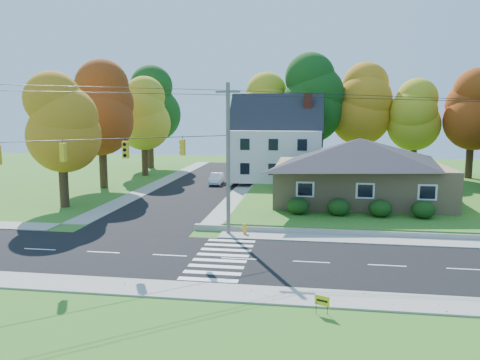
# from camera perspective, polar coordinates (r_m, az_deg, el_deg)

# --- Properties ---
(ground) EXTENTS (120.00, 120.00, 0.00)m
(ground) POSITION_cam_1_polar(r_m,az_deg,el_deg) (26.45, -0.14, -9.60)
(ground) COLOR #3D7923
(road_main) EXTENTS (90.00, 8.00, 0.02)m
(road_main) POSITION_cam_1_polar(r_m,az_deg,el_deg) (26.44, -0.14, -9.58)
(road_main) COLOR black
(road_main) RESTS_ON ground
(road_cross) EXTENTS (8.00, 44.00, 0.02)m
(road_cross) POSITION_cam_1_polar(r_m,az_deg,el_deg) (52.84, -4.48, -0.50)
(road_cross) COLOR black
(road_cross) RESTS_ON ground
(sidewalk_north) EXTENTS (90.00, 2.00, 0.08)m
(sidewalk_north) POSITION_cam_1_polar(r_m,az_deg,el_deg) (31.18, 1.25, -6.72)
(sidewalk_north) COLOR #9C9A90
(sidewalk_north) RESTS_ON ground
(sidewalk_south) EXTENTS (90.00, 2.00, 0.08)m
(sidewalk_south) POSITION_cam_1_polar(r_m,az_deg,el_deg) (21.80, -2.17, -13.52)
(sidewalk_south) COLOR #9C9A90
(sidewalk_south) RESTS_ON ground
(lawn) EXTENTS (30.00, 30.00, 0.50)m
(lawn) POSITION_cam_1_polar(r_m,az_deg,el_deg) (47.45, 19.59, -1.70)
(lawn) COLOR #3D7923
(lawn) RESTS_ON ground
(ranch_house) EXTENTS (14.60, 10.60, 5.40)m
(ranch_house) POSITION_cam_1_polar(r_m,az_deg,el_deg) (41.37, 14.30, 1.33)
(ranch_house) COLOR tan
(ranch_house) RESTS_ON lawn
(colonial_house) EXTENTS (10.40, 8.40, 9.60)m
(colonial_house) POSITION_cam_1_polar(r_m,az_deg,el_deg) (53.12, 4.46, 4.51)
(colonial_house) COLOR silver
(colonial_house) RESTS_ON lawn
(hedge_row) EXTENTS (10.70, 1.70, 1.27)m
(hedge_row) POSITION_cam_1_polar(r_m,az_deg,el_deg) (35.57, 14.35, -3.27)
(hedge_row) COLOR #163A10
(hedge_row) RESTS_ON lawn
(traffic_infrastructure) EXTENTS (38.10, 10.66, 10.00)m
(traffic_infrastructure) POSITION_cam_1_polar(r_m,az_deg,el_deg) (26.68, -0.03, 1.89)
(traffic_infrastructure) COLOR #666059
(traffic_infrastructure) RESTS_ON ground
(tree_lot_0) EXTENTS (6.72, 6.72, 12.51)m
(tree_lot_0) POSITION_cam_1_polar(r_m,az_deg,el_deg) (59.15, 2.92, 8.53)
(tree_lot_0) COLOR #3F2A19
(tree_lot_0) RESTS_ON lawn
(tree_lot_1) EXTENTS (7.84, 7.84, 14.60)m
(tree_lot_1) POSITION_cam_1_polar(r_m,az_deg,el_deg) (57.88, 8.84, 9.74)
(tree_lot_1) COLOR #3F2A19
(tree_lot_1) RESTS_ON lawn
(tree_lot_2) EXTENTS (7.28, 7.28, 13.56)m
(tree_lot_2) POSITION_cam_1_polar(r_m,az_deg,el_deg) (59.20, 14.71, 8.90)
(tree_lot_2) COLOR #3F2A19
(tree_lot_2) RESTS_ON lawn
(tree_lot_3) EXTENTS (6.16, 6.16, 11.47)m
(tree_lot_3) POSITION_cam_1_polar(r_m,az_deg,el_deg) (59.14, 20.60, 7.38)
(tree_lot_3) COLOR #3F2A19
(tree_lot_3) RESTS_ON lawn
(tree_lot_4) EXTENTS (6.72, 6.72, 12.51)m
(tree_lot_4) POSITION_cam_1_polar(r_m,az_deg,el_deg) (59.71, 26.52, 7.66)
(tree_lot_4) COLOR #3F2A19
(tree_lot_4) RESTS_ON lawn
(tree_west_0) EXTENTS (6.16, 6.16, 11.47)m
(tree_west_0) POSITION_cam_1_polar(r_m,az_deg,el_deg) (42.33, -21.04, 6.47)
(tree_west_0) COLOR #3F2A19
(tree_west_0) RESTS_ON ground
(tree_west_1) EXTENTS (7.28, 7.28, 13.56)m
(tree_west_1) POSITION_cam_1_polar(r_m,az_deg,el_deg) (51.68, -16.61, 8.38)
(tree_west_1) COLOR #3F2A19
(tree_west_1) RESTS_ON ground
(tree_west_2) EXTENTS (6.72, 6.72, 12.51)m
(tree_west_2) POSITION_cam_1_polar(r_m,az_deg,el_deg) (60.54, -11.69, 7.89)
(tree_west_2) COLOR #3F2A19
(tree_west_2) RESTS_ON ground
(tree_west_3) EXTENTS (7.84, 7.84, 14.60)m
(tree_west_3) POSITION_cam_1_polar(r_m,az_deg,el_deg) (68.75, -10.99, 9.04)
(tree_west_3) COLOR #3F2A19
(tree_west_3) RESTS_ON ground
(white_car) EXTENTS (1.50, 3.87, 1.26)m
(white_car) POSITION_cam_1_polar(r_m,az_deg,el_deg) (52.55, -2.89, 0.17)
(white_car) COLOR silver
(white_car) RESTS_ON road_cross
(fire_hydrant) EXTENTS (0.43, 0.33, 0.75)m
(fire_hydrant) POSITION_cam_1_polar(r_m,az_deg,el_deg) (31.35, 0.55, -6.03)
(fire_hydrant) COLOR gold
(fire_hydrant) RESTS_ON ground
(yard_sign) EXTENTS (0.59, 0.26, 0.78)m
(yard_sign) POSITION_cam_1_polar(r_m,az_deg,el_deg) (19.83, 9.97, -14.33)
(yard_sign) COLOR black
(yard_sign) RESTS_ON ground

